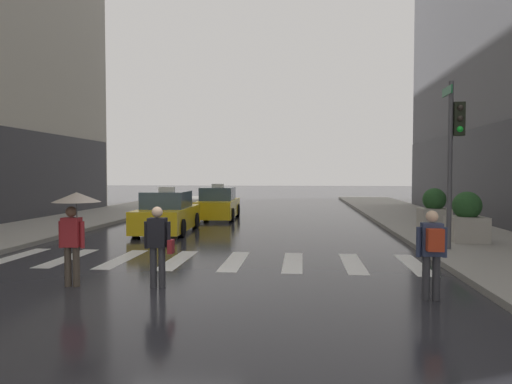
{
  "coord_description": "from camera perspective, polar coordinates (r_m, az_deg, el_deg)",
  "views": [
    {
      "loc": [
        2.54,
        -8.93,
        2.32
      ],
      "look_at": [
        0.84,
        8.0,
        1.64
      ],
      "focal_mm": 32.12,
      "sensor_mm": 36.0,
      "label": 1
    }
  ],
  "objects": [
    {
      "name": "pedestrian_with_backpack",
      "position": [
        8.96,
        21.08,
        -6.51
      ],
      "size": [
        0.55,
        0.43,
        1.65
      ],
      "color": "#333338",
      "rests_on": "ground"
    },
    {
      "name": "taxi_lead",
      "position": [
        18.45,
        -10.97,
        -2.71
      ],
      "size": [
        2.08,
        4.61,
        1.8
      ],
      "color": "yellow",
      "rests_on": "ground"
    },
    {
      "name": "crosswalk_markings",
      "position": [
        12.41,
        -6.25,
        -8.47
      ],
      "size": [
        11.3,
        2.8,
        0.01
      ],
      "color": "silver",
      "rests_on": "ground"
    },
    {
      "name": "planter_mid_block",
      "position": [
        19.46,
        21.3,
        -2.13
      ],
      "size": [
        1.1,
        1.1,
        1.6
      ],
      "color": "#A8A399",
      "rests_on": "curb_right"
    },
    {
      "name": "traffic_light_pole",
      "position": [
        14.29,
        23.42,
        5.87
      ],
      "size": [
        0.44,
        0.84,
        4.8
      ],
      "color": "#47474C",
      "rests_on": "curb_right"
    },
    {
      "name": "pedestrian_with_umbrella",
      "position": [
        10.07,
        -21.63,
        -2.44
      ],
      "size": [
        0.96,
        0.96,
        1.94
      ],
      "color": "#473D33",
      "rests_on": "ground"
    },
    {
      "name": "pedestrian_with_handbag",
      "position": [
        9.57,
        -12.09,
        -6.08
      ],
      "size": [
        0.6,
        0.24,
        1.65
      ],
      "color": "#333338",
      "rests_on": "ground"
    },
    {
      "name": "planter_near_corner",
      "position": [
        16.13,
        24.77,
        -3.06
      ],
      "size": [
        1.1,
        1.1,
        1.6
      ],
      "color": "#A8A399",
      "rests_on": "curb_right"
    },
    {
      "name": "taxi_second",
      "position": [
        23.59,
        -4.74,
        -1.59
      ],
      "size": [
        2.05,
        4.6,
        1.8
      ],
      "color": "yellow",
      "rests_on": "ground"
    },
    {
      "name": "ground_plane",
      "position": [
        9.56,
        -10.05,
        -11.77
      ],
      "size": [
        160.0,
        160.0,
        0.0
      ],
      "primitive_type": "plane",
      "color": "#26262B"
    }
  ]
}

